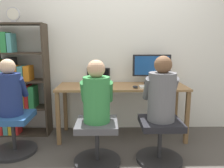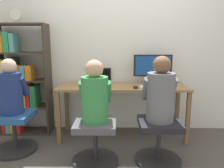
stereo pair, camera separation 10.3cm
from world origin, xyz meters
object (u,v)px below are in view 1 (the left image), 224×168
desk_clock (13,14)px  office_chair_side (13,132)px  keyboard (156,87)px  bookshelf (16,83)px  person_near_shelf (10,90)px  person_at_monitor (162,92)px  desktop_monitor (152,68)px  person_at_laptop (97,95)px  laptop (98,80)px  office_chair_right (97,140)px  office_chair_left (160,138)px

desk_clock → office_chair_side: (0.09, -0.49, -1.43)m
keyboard → bookshelf: bearing=172.6°
person_near_shelf → desk_clock: bearing=100.5°
keyboard → bookshelf: bookshelf is taller
person_at_monitor → desktop_monitor: bearing=86.9°
person_at_laptop → desk_clock: (-1.12, 0.74, 0.91)m
keyboard → person_at_laptop: (-0.77, -0.55, 0.02)m
desktop_monitor → laptop: desktop_monitor is taller
bookshelf → office_chair_side: bearing=-74.9°
bookshelf → person_near_shelf: 0.57m
office_chair_right → desk_clock: (-1.12, 0.74, 1.43)m
keyboard → office_chair_right: keyboard is taller
desktop_monitor → desk_clock: (-1.87, -0.09, 0.73)m
keyboard → person_at_laptop: bearing=-144.4°
laptop → person_near_shelf: (-1.01, -0.60, -0.01)m
keyboard → person_at_monitor: (-0.06, -0.52, 0.04)m
keyboard → office_chair_left: size_ratio=0.85×
keyboard → office_chair_side: 1.88m
desktop_monitor → person_near_shelf: (-1.78, -0.58, -0.19)m
person_at_laptop → office_chair_side: 1.18m
desk_clock → person_near_shelf: desk_clock is taller
keyboard → desk_clock: bearing=174.2°
bookshelf → office_chair_side: bookshelf is taller
office_chair_right → person_near_shelf: size_ratio=0.79×
keyboard → office_chair_right: 1.06m
keyboard → bookshelf: size_ratio=0.28×
office_chair_right → person_at_monitor: (0.71, 0.03, 0.53)m
laptop → office_chair_left: bearing=-49.0°
office_chair_left → desk_clock: size_ratio=2.66×
desk_clock → laptop: bearing=6.2°
desk_clock → bookshelf: bearing=133.6°
office_chair_right → office_chair_side: (-1.03, 0.25, 0.00)m
office_chair_right → person_at_monitor: bearing=2.8°
laptop → office_chair_right: bearing=-88.9°
office_chair_right → bookshelf: 1.51m
office_chair_right → office_chair_side: 1.06m
office_chair_side → office_chair_right: bearing=-13.8°
person_at_monitor → person_near_shelf: (-1.73, 0.22, -0.02)m
laptop → office_chair_side: bearing=-149.0°
laptop → bookshelf: 1.16m
keyboard → office_chair_left: 0.72m
person_at_monitor → person_at_laptop: (-0.71, -0.03, -0.02)m
laptop → bookshelf: size_ratio=0.21×
office_chair_right → desk_clock: desk_clock is taller
person_at_laptop → bookshelf: bearing=145.8°
person_at_monitor → desk_clock: bearing=158.8°
person_at_laptop → office_chair_side: (-1.03, 0.25, -0.51)m
office_chair_left → person_near_shelf: bearing=172.5°
office_chair_left → person_at_laptop: person_at_laptop is taller
desktop_monitor → office_chair_right: size_ratio=1.04×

